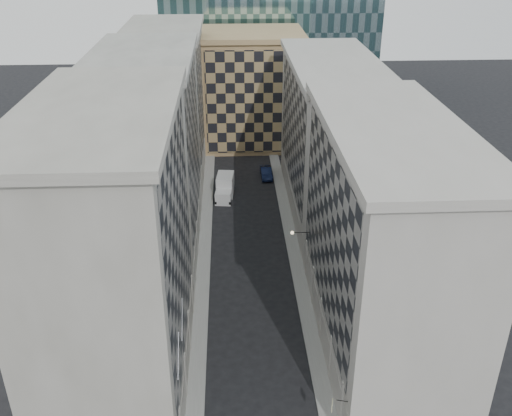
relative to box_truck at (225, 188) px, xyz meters
name	(u,v)px	position (x,y,z in m)	size (l,w,h in m)	color
sidewalk_west	(204,255)	(-2.44, -15.74, -1.24)	(1.50, 100.00, 0.15)	gray
sidewalk_east	(294,253)	(8.06, -15.74, -1.24)	(1.50, 100.00, 0.15)	gray
bldg_left_a	(116,257)	(-8.07, -34.74, 10.51)	(10.80, 22.80, 23.70)	gray
bldg_left_b	(150,156)	(-8.07, -12.74, 10.01)	(10.80, 22.80, 22.70)	gray
bldg_left_c	(168,104)	(-8.07, 9.26, 9.51)	(10.80, 22.80, 21.70)	gray
bldg_right_a	(382,240)	(13.69, -30.74, 9.00)	(10.80, 26.80, 20.70)	#A8A49A
bldg_right_b	(330,138)	(13.70, -3.74, 8.53)	(10.80, 28.80, 19.70)	#A8A49A
tan_block	(252,88)	(4.81, 22.16, 8.12)	(16.80, 14.80, 18.80)	tan
flagpoles_left	(180,337)	(-3.09, -39.74, 6.68)	(0.10, 6.33, 2.33)	gray
bracket_lamp	(294,233)	(7.19, -21.74, 4.88)	(1.98, 0.36, 0.36)	black
box_truck	(225,188)	(0.00, 0.00, 0.00)	(2.80, 5.72, 3.03)	silver
dark_car	(266,173)	(6.22, 6.41, -0.56)	(1.60, 4.60, 1.52)	#0E1736
shop_sign	(333,405)	(7.77, -42.74, 2.52)	(1.22, 0.71, 0.79)	black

